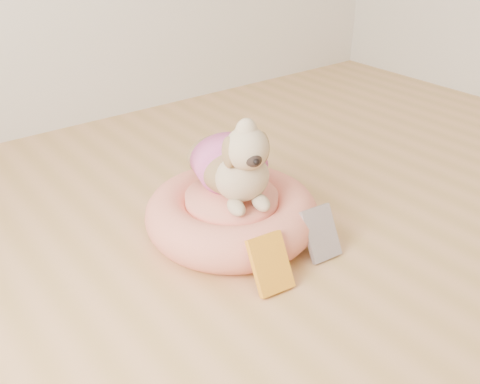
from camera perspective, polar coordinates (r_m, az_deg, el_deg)
floor at (r=1.70m, az=22.80°, el=-14.47°), size 4.50×4.50×0.00m
pet_bed at (r=1.98m, az=-0.88°, el=-2.35°), size 0.64×0.64×0.16m
dog at (r=1.88m, az=-0.72°, el=4.53°), size 0.43×0.53×0.33m
book_yellow at (r=1.71m, az=3.26°, el=-7.65°), size 0.14×0.13×0.17m
book_white at (r=1.88m, az=8.63°, el=-4.38°), size 0.13×0.12×0.17m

